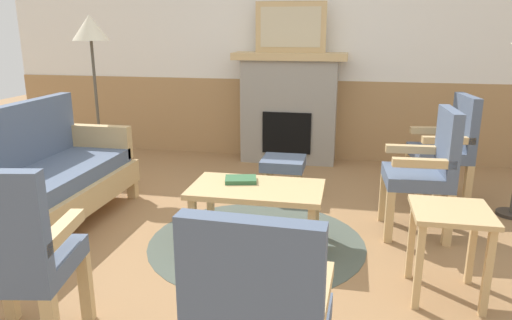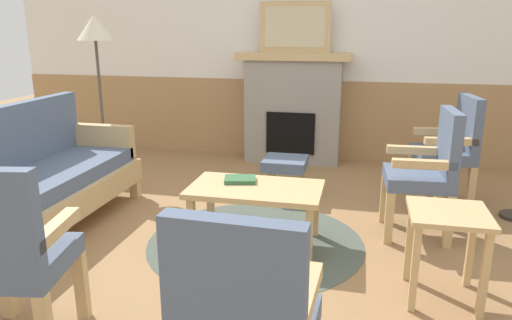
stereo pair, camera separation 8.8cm
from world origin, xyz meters
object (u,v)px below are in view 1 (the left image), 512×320
at_px(couch, 40,182).
at_px(armchair_front_center, 259,320).
at_px(book_on_table, 241,180).
at_px(armchair_front_left, 12,254).
at_px(floor_lamp_by_couch, 91,38).
at_px(coffee_table, 257,194).
at_px(side_table, 450,228).
at_px(footstool, 283,166).
at_px(fireplace, 289,107).
at_px(framed_picture, 291,27).
at_px(armchair_near_fireplace, 428,166).
at_px(armchair_by_window_left, 448,144).

xyz_separation_m(couch, armchair_front_center, (2.04, -1.64, 0.14)).
distance_m(book_on_table, armchair_front_left, 1.72).
xyz_separation_m(armchair_front_center, floor_lamp_by_couch, (-2.29, 3.02, 0.91)).
bearing_deg(floor_lamp_by_couch, coffee_table, -33.31).
bearing_deg(side_table, footstool, 126.74).
xyz_separation_m(fireplace, framed_picture, (0.00, 0.00, 0.91)).
height_order(fireplace, armchair_front_center, fireplace).
bearing_deg(footstool, book_on_table, -100.19).
distance_m(armchair_front_left, armchair_front_center, 1.26).
bearing_deg(fireplace, armchair_near_fireplace, -55.33).
height_order(book_on_table, armchair_by_window_left, armchair_by_window_left).
bearing_deg(book_on_table, coffee_table, -34.00).
height_order(couch, armchair_near_fireplace, same).
relative_size(fireplace, couch, 0.72).
height_order(coffee_table, footstool, coffee_table).
xyz_separation_m(armchair_near_fireplace, armchair_by_window_left, (0.29, 0.80, 0.00)).
distance_m(coffee_table, armchair_front_left, 1.71).
relative_size(fireplace, book_on_table, 5.62).
height_order(book_on_table, armchair_front_left, armchair_front_left).
distance_m(fireplace, armchair_by_window_left, 1.93).
bearing_deg(fireplace, armchair_front_center, -84.08).
bearing_deg(armchair_by_window_left, armchair_front_left, -131.67).
relative_size(armchair_by_window_left, armchair_front_center, 1.00).
bearing_deg(armchair_front_left, armchair_by_window_left, 48.33).
bearing_deg(armchair_by_window_left, coffee_table, -141.07).
distance_m(couch, footstool, 2.12).
xyz_separation_m(footstool, armchair_by_window_left, (1.48, 0.12, 0.25)).
relative_size(armchair_near_fireplace, armchair_by_window_left, 1.00).
bearing_deg(couch, armchair_near_fireplace, 10.36).
distance_m(footstool, armchair_by_window_left, 1.51).
distance_m(fireplace, coffee_table, 2.33).
xyz_separation_m(book_on_table, armchair_front_center, (0.49, -1.84, 0.08)).
distance_m(couch, book_on_table, 1.56).
height_order(framed_picture, floor_lamp_by_couch, framed_picture).
distance_m(coffee_table, armchair_by_window_left, 1.97).
distance_m(coffee_table, book_on_table, 0.18).
bearing_deg(armchair_by_window_left, armchair_near_fireplace, -109.86).
xyz_separation_m(armchair_near_fireplace, armchair_front_left, (-2.11, -1.89, 0.00)).
distance_m(framed_picture, armchair_near_fireplace, 2.51).
xyz_separation_m(fireplace, footstool, (0.11, -1.21, -0.37)).
height_order(footstool, floor_lamp_by_couch, floor_lamp_by_couch).
bearing_deg(armchair_near_fireplace, coffee_table, -160.73).
relative_size(armchair_front_left, floor_lamp_by_couch, 0.58).
distance_m(side_table, floor_lamp_by_couch, 3.78).
height_order(framed_picture, footstool, framed_picture).
relative_size(framed_picture, coffee_table, 0.83).
relative_size(fireplace, framed_picture, 1.62).
relative_size(armchair_front_center, side_table, 1.78).
distance_m(coffee_table, armchair_near_fireplace, 1.32).
height_order(coffee_table, armchair_front_left, armchair_front_left).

